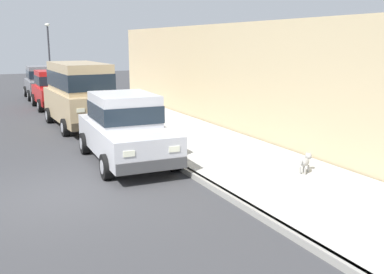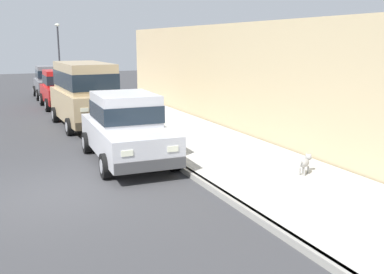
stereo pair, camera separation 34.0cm
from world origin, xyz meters
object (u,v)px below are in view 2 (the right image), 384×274
(car_silver_sedan, at_px, (126,127))
(street_lamp, at_px, (59,47))
(car_tan_van, at_px, (85,91))
(car_grey_hatchback, at_px, (51,81))
(dog_grey, at_px, (305,162))
(car_red_hatchback, at_px, (61,88))

(car_silver_sedan, height_order, street_lamp, street_lamp)
(car_tan_van, distance_m, street_lamp, 16.16)
(car_grey_hatchback, distance_m, dog_grey, 19.77)
(car_silver_sedan, distance_m, car_grey_hatchback, 15.97)
(car_silver_sedan, bearing_deg, street_lamp, 86.37)
(car_tan_van, xyz_separation_m, street_lamp, (1.38, 16.03, 1.51))
(dog_grey, xyz_separation_m, street_lamp, (-2.14, 25.24, 2.48))
(car_tan_van, height_order, dog_grey, car_tan_van)
(car_tan_van, relative_size, car_grey_hatchback, 1.29)
(car_silver_sedan, xyz_separation_m, car_grey_hatchback, (-0.02, 15.97, -0.01))
(car_tan_van, distance_m, car_grey_hatchback, 10.24)
(street_lamp, bearing_deg, car_red_hatchback, -98.07)
(car_red_hatchback, relative_size, street_lamp, 0.86)
(car_grey_hatchback, relative_size, street_lamp, 0.87)
(car_red_hatchback, bearing_deg, car_grey_hatchback, 89.35)
(car_silver_sedan, height_order, car_red_hatchback, car_silver_sedan)
(car_silver_sedan, relative_size, car_red_hatchback, 1.23)
(street_lamp, bearing_deg, car_grey_hatchback, -103.55)
(car_silver_sedan, height_order, car_tan_van, car_tan_van)
(car_red_hatchback, distance_m, dog_grey, 15.47)
(dog_grey, bearing_deg, car_silver_sedan, 135.35)
(car_red_hatchback, height_order, dog_grey, car_red_hatchback)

